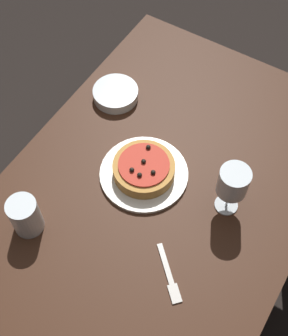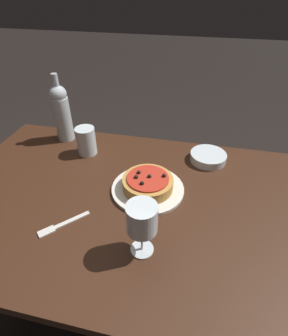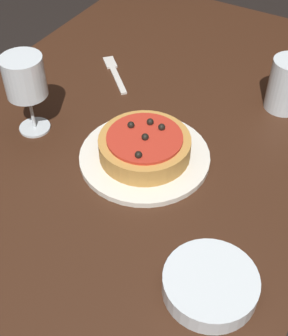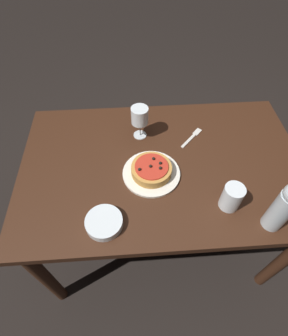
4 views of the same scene
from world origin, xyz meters
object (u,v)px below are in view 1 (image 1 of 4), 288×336
wine_glass (233,183)px  side_bowl (116,94)px  pizza (144,169)px  water_cup (25,216)px  fork (169,277)px  dining_table (150,214)px  dinner_plate (144,174)px

wine_glass → side_bowl: (0.17, 0.48, -0.11)m
side_bowl → pizza: bearing=-131.2°
pizza → water_cup: (-0.30, 0.18, 0.02)m
pizza → fork: bearing=-136.2°
dining_table → wine_glass: size_ratio=7.71×
pizza → water_cup: 0.35m
side_bowl → fork: size_ratio=1.10×
dining_table → pizza: (0.06, 0.06, 0.13)m
dining_table → wine_glass: 0.31m
dinner_plate → water_cup: water_cup is taller
water_cup → fork: (0.07, -0.40, -0.06)m
dinner_plate → side_bowl: side_bowl is taller
wine_glass → water_cup: bearing=128.2°
dinner_plate → wine_glass: 0.28m
pizza → wine_glass: 0.27m
dining_table → dinner_plate: size_ratio=5.12×
dining_table → fork: (-0.17, -0.16, 0.10)m
water_cup → fork: bearing=-79.4°
dinner_plate → fork: size_ratio=1.94×
water_cup → side_bowl: water_cup is taller
wine_glass → fork: wine_glass is taller
wine_glass → water_cup: 0.55m
pizza → wine_glass: (0.04, -0.25, 0.09)m
dining_table → wine_glass: bearing=-63.6°
dining_table → water_cup: (-0.24, 0.24, 0.16)m
pizza → water_cup: water_cup is taller
dining_table → side_bowl: bearing=48.0°
dining_table → pizza: size_ratio=7.37×
dining_table → fork: bearing=-136.6°
wine_glass → side_bowl: wine_glass is taller
wine_glass → water_cup: (-0.34, 0.43, -0.07)m
dinner_plate → wine_glass: size_ratio=1.51×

